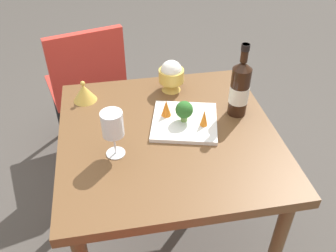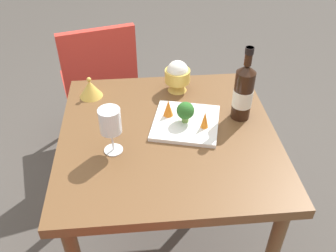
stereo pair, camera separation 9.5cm
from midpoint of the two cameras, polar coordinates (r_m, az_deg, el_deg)
The scene contains 11 objects.
ground_plane at distance 1.93m, azimuth -1.48°, elevation -17.80°, with size 8.00×8.00×0.00m, color #4C4742.
dining_table at distance 1.45m, azimuth -1.89°, elevation -3.85°, with size 0.82×0.82×0.72m.
chair_near_window at distance 2.12m, azimuth -13.74°, elevation 6.82°, with size 0.49×0.49×0.85m.
wine_bottle at distance 1.44m, azimuth 9.27°, elevation 5.79°, with size 0.08×0.08×0.30m.
wine_glass at distance 1.24m, azimuth -10.85°, elevation 0.08°, with size 0.08×0.08×0.18m.
rice_bowl at distance 1.59m, azimuth -1.21°, elevation 7.89°, with size 0.11×0.11×0.14m.
rice_bowl_lid at distance 1.59m, azimuth -14.63°, elevation 5.04°, with size 0.10×0.10×0.09m.
serving_plate at distance 1.43m, azimuth 0.70°, elevation 0.63°, with size 0.30×0.30×0.02m.
broccoli_floret at distance 1.39m, azimuth 0.59°, elevation 2.44°, with size 0.07×0.07×0.09m.
carrot_garnish_left at distance 1.38m, azimuth 3.67°, elevation 1.32°, with size 0.03×0.03×0.07m.
carrot_garnish_right at distance 1.43m, azimuth -2.19°, elevation 2.79°, with size 0.04×0.04×0.07m.
Camera 1 is at (0.19, 1.06, 1.60)m, focal length 39.06 mm.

